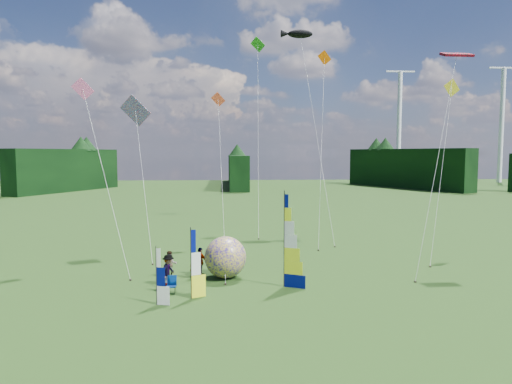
{
  "coord_description": "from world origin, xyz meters",
  "views": [
    {
      "loc": [
        -2.7,
        -21.85,
        7.7
      ],
      "look_at": [
        -1.0,
        4.0,
        5.5
      ],
      "focal_mm": 32.0,
      "sensor_mm": 36.0,
      "label": 1
    }
  ],
  "objects": [
    {
      "name": "small_kite_green",
      "position": [
        0.47,
        23.12,
        10.33
      ],
      "size": [
        7.61,
        12.47,
        20.66
      ],
      "primitive_type": null,
      "rotation": [
        0.0,
        0.0,
        -0.39
      ],
      "color": "#269C1A",
      "rests_on": "ground"
    },
    {
      "name": "kite_whale",
      "position": [
        5.62,
        20.36,
        10.78
      ],
      "size": [
        9.5,
        15.1,
        21.56
      ],
      "primitive_type": null,
      "rotation": [
        0.0,
        0.0,
        -0.39
      ],
      "color": "black",
      "rests_on": "ground"
    },
    {
      "name": "small_kite_pink",
      "position": [
        -10.63,
        8.53,
        6.75
      ],
      "size": [
        8.21,
        9.4,
        13.5
      ],
      "primitive_type": null,
      "rotation": [
        0.0,
        0.0,
        0.19
      ],
      "color": "pink",
      "rests_on": "ground"
    },
    {
      "name": "small_kite_yellow",
      "position": [
        13.24,
        10.89,
        7.07
      ],
      "size": [
        8.07,
        9.82,
        14.14
      ],
      "primitive_type": null,
      "rotation": [
        0.0,
        0.0,
        0.16
      ],
      "color": "yellow",
      "rests_on": "ground"
    },
    {
      "name": "side_banner_left",
      "position": [
        -4.58,
        1.98,
        1.85
      ],
      "size": [
        0.98,
        0.5,
        3.69
      ],
      "primitive_type": null,
      "rotation": [
        0.0,
        0.0,
        0.41
      ],
      "color": "#F2FA1E",
      "rests_on": "ground"
    },
    {
      "name": "spectator_c",
      "position": [
        -6.08,
        4.41,
        0.93
      ],
      "size": [
        0.81,
        1.28,
        1.86
      ],
      "primitive_type": "imported",
      "rotation": [
        0.0,
        0.0,
        1.24
      ],
      "color": "#66594C",
      "rests_on": "ground"
    },
    {
      "name": "spectator_a",
      "position": [
        -4.69,
        5.92,
        0.79
      ],
      "size": [
        0.68,
        0.56,
        1.59
      ],
      "primitive_type": "imported",
      "rotation": [
        0.0,
        0.0,
        0.36
      ],
      "color": "#66594C",
      "rests_on": "ground"
    },
    {
      "name": "treeline_ring",
      "position": [
        0.0,
        0.0,
        4.0
      ],
      "size": [
        210.0,
        210.0,
        8.0
      ],
      "primitive_type": null,
      "color": "black",
      "rests_on": "ground"
    },
    {
      "name": "spectator_b",
      "position": [
        -6.19,
        6.23,
        0.83
      ],
      "size": [
        0.87,
        0.53,
        1.67
      ],
      "primitive_type": "imported",
      "rotation": [
        0.0,
        0.0,
        0.17
      ],
      "color": "#66594C",
      "rests_on": "ground"
    },
    {
      "name": "spectator_d",
      "position": [
        -4.35,
        6.57,
        0.89
      ],
      "size": [
        1.09,
        0.97,
        1.79
      ],
      "primitive_type": "imported",
      "rotation": [
        0.0,
        0.0,
        2.49
      ],
      "color": "#66594C",
      "rests_on": "ground"
    },
    {
      "name": "ground",
      "position": [
        0.0,
        0.0,
        0.0
      ],
      "size": [
        220.0,
        220.0,
        0.0
      ],
      "primitive_type": "plane",
      "color": "#2B4F1A",
      "rests_on": "ground"
    },
    {
      "name": "kite_rainbow_delta",
      "position": [
        -8.87,
        12.6,
        6.61
      ],
      "size": [
        8.14,
        11.29,
        13.22
      ],
      "primitive_type": null,
      "rotation": [
        0.0,
        0.0,
        -0.19
      ],
      "color": "red",
      "rests_on": "ground"
    },
    {
      "name": "feather_banner_main",
      "position": [
        0.61,
        3.82,
        2.69
      ],
      "size": [
        1.35,
        0.7,
        5.38
      ],
      "primitive_type": null,
      "rotation": [
        0.0,
        0.0,
        -0.44
      ],
      "color": "#020B5F",
      "rests_on": "ground"
    },
    {
      "name": "camp_chair",
      "position": [
        -5.74,
        2.92,
        0.49
      ],
      "size": [
        0.59,
        0.59,
        0.97
      ],
      "primitive_type": null,
      "rotation": [
        0.0,
        0.0,
        -0.04
      ],
      "color": "navy",
      "rests_on": "ground"
    },
    {
      "name": "kite_parafoil",
      "position": [
        11.11,
        7.12,
        8.4
      ],
      "size": [
        10.82,
        11.53,
        16.79
      ],
      "primitive_type": null,
      "rotation": [
        0.0,
        0.0,
        -0.15
      ],
      "color": "#AA0016",
      "rests_on": "ground"
    },
    {
      "name": "turbine_right",
      "position": [
        45.0,
        102.0,
        15.0
      ],
      "size": [
        8.0,
        1.2,
        30.0
      ],
      "primitive_type": null,
      "color": "silver",
      "rests_on": "ground"
    },
    {
      "name": "bol_inflatable",
      "position": [
        -2.77,
        5.95,
        1.29
      ],
      "size": [
        3.19,
        3.19,
        2.58
      ],
      "primitive_type": "sphere",
      "rotation": [
        0.0,
        0.0,
        0.28
      ],
      "color": "#120084",
      "rests_on": "ground"
    },
    {
      "name": "turbine_left",
      "position": [
        70.0,
        95.0,
        15.0
      ],
      "size": [
        8.0,
        1.2,
        30.0
      ],
      "primitive_type": null,
      "color": "silver",
      "rests_on": "ground"
    },
    {
      "name": "small_kite_orange",
      "position": [
        5.74,
        18.08,
        9.07
      ],
      "size": [
        6.73,
        12.52,
        18.14
      ],
      "primitive_type": null,
      "rotation": [
        0.0,
        0.0,
        0.18
      ],
      "color": "#D45300",
      "rests_on": "ground"
    },
    {
      "name": "small_kite_red",
      "position": [
        -3.08,
        15.41,
        6.74
      ],
      "size": [
        3.4,
        9.15,
        13.48
      ],
      "primitive_type": null,
      "rotation": [
        0.0,
        0.0,
        0.08
      ],
      "color": "#D14728",
      "rests_on": "ground"
    },
    {
      "name": "side_banner_far",
      "position": [
        -6.26,
        1.1,
        1.46
      ],
      "size": [
        0.88,
        0.3,
        2.92
      ],
      "primitive_type": null,
      "rotation": [
        0.0,
        0.0,
        -0.23
      ],
      "color": "white",
      "rests_on": "ground"
    }
  ]
}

